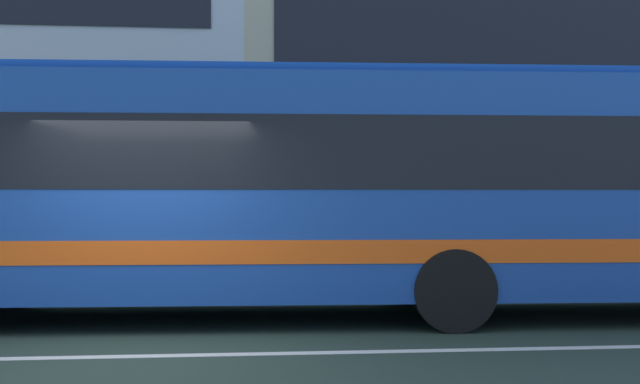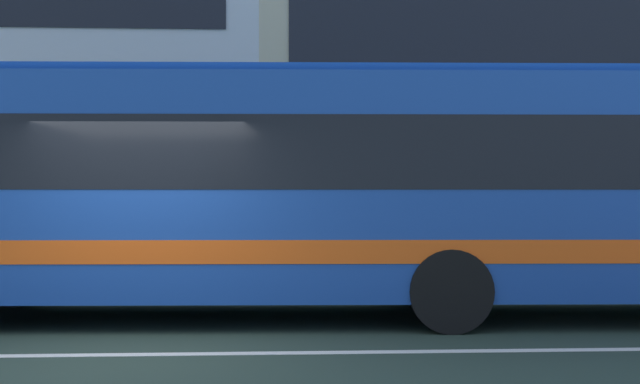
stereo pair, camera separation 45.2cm
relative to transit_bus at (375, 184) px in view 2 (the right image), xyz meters
The scene contains 5 objects.
ground_plane 4.16m from the transit_bus, 141.68° to the right, with size 160.00×160.00×0.00m, color #293B2F.
lane_centre_line 4.16m from the transit_bus, 141.68° to the right, with size 60.00×0.16×0.01m, color silver.
hedge_row_far 3.87m from the transit_bus, 93.74° to the left, with size 15.15×1.10×1.04m, color #204C22.
apartment_block_right 16.46m from the transit_bus, 63.19° to the left, with size 18.08×11.59×9.91m.
transit_bus is the anchor object (origin of this frame).
Camera 2 is at (1.63, -8.19, 1.62)m, focal length 44.40 mm.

